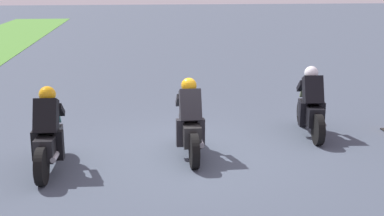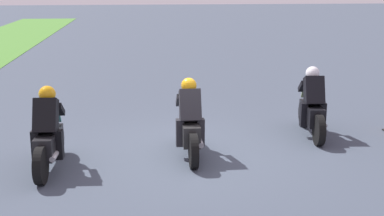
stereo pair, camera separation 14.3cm
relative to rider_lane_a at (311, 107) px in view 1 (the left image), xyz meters
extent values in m
plane|color=#3B4452|center=(-0.88, 2.78, -0.62)|extent=(120.00, 120.00, 0.00)
cylinder|color=black|center=(0.70, -0.07, -0.30)|extent=(0.65, 0.20, 0.64)
cylinder|color=black|center=(-0.69, 0.07, -0.30)|extent=(0.65, 0.20, 0.64)
cube|color=black|center=(0.00, 0.00, -0.12)|extent=(1.13, 0.42, 0.40)
ellipsoid|color=black|center=(0.10, -0.01, 0.18)|extent=(0.51, 0.34, 0.24)
cube|color=red|center=(-0.50, 0.05, -0.10)|extent=(0.08, 0.17, 0.08)
cylinder|color=#A5A5AD|center=(-0.36, -0.12, -0.25)|extent=(0.43, 0.14, 0.10)
cube|color=black|center=(-0.10, 0.01, 0.40)|extent=(0.52, 0.44, 0.66)
sphere|color=silver|center=(0.12, -0.01, 0.74)|extent=(0.33, 0.33, 0.30)
cube|color=gray|center=(0.50, -0.05, 0.22)|extent=(0.18, 0.27, 0.23)
cube|color=black|center=(-0.10, 0.21, -0.12)|extent=(0.19, 0.16, 0.52)
cube|color=black|center=(-0.13, -0.19, -0.12)|extent=(0.19, 0.16, 0.52)
cube|color=black|center=(0.30, 0.15, 0.42)|extent=(0.39, 0.14, 0.31)
cube|color=black|center=(0.27, -0.20, 0.42)|extent=(0.39, 0.14, 0.31)
cylinder|color=black|center=(-0.34, 2.78, -0.30)|extent=(0.64, 0.14, 0.64)
cylinder|color=black|center=(-1.74, 2.77, -0.30)|extent=(0.64, 0.14, 0.64)
cube|color=#272727|center=(-1.04, 2.77, -0.12)|extent=(1.10, 0.33, 0.40)
ellipsoid|color=#272727|center=(-0.94, 2.77, 0.18)|extent=(0.48, 0.30, 0.24)
cube|color=red|center=(-1.55, 2.77, -0.10)|extent=(0.06, 0.16, 0.08)
cylinder|color=#A5A5AD|center=(-1.39, 2.61, -0.25)|extent=(0.42, 0.10, 0.10)
cube|color=#232327|center=(-1.14, 2.77, 0.40)|extent=(0.49, 0.40, 0.66)
sphere|color=orange|center=(-0.92, 2.77, 0.74)|extent=(0.30, 0.30, 0.30)
cube|color=#60574F|center=(-0.54, 2.77, 0.22)|extent=(0.16, 0.26, 0.23)
cube|color=#232327|center=(-1.17, 2.97, -0.12)|extent=(0.18, 0.14, 0.52)
cube|color=#232327|center=(-1.16, 2.57, -0.12)|extent=(0.18, 0.14, 0.52)
cube|color=#232327|center=(-0.76, 2.95, 0.42)|extent=(0.39, 0.10, 0.31)
cube|color=#232327|center=(-0.76, 2.59, 0.42)|extent=(0.39, 0.10, 0.31)
cylinder|color=black|center=(-0.84, 5.31, -0.30)|extent=(0.65, 0.17, 0.64)
cylinder|color=black|center=(-2.24, 5.38, -0.30)|extent=(0.65, 0.17, 0.64)
cube|color=black|center=(-1.54, 5.34, -0.12)|extent=(1.11, 0.37, 0.40)
ellipsoid|color=black|center=(-1.44, 5.34, 0.18)|extent=(0.49, 0.32, 0.24)
cube|color=red|center=(-2.05, 5.37, -0.10)|extent=(0.07, 0.16, 0.08)
cylinder|color=#A5A5AD|center=(-1.90, 5.20, -0.25)|extent=(0.42, 0.12, 0.10)
cube|color=black|center=(-1.64, 5.35, 0.40)|extent=(0.50, 0.42, 0.66)
sphere|color=orange|center=(-1.42, 5.34, 0.74)|extent=(0.31, 0.31, 0.30)
cube|color=teal|center=(-1.04, 5.32, 0.22)|extent=(0.17, 0.27, 0.23)
cube|color=black|center=(-1.65, 5.55, -0.12)|extent=(0.19, 0.15, 0.52)
cube|color=black|center=(-1.67, 5.15, -0.12)|extent=(0.19, 0.15, 0.52)
cube|color=black|center=(-1.25, 5.51, 0.42)|extent=(0.39, 0.12, 0.31)
cube|color=black|center=(-1.27, 5.15, 0.42)|extent=(0.39, 0.12, 0.31)
camera|label=1|loc=(-10.57, 3.84, 2.72)|focal=48.56mm
camera|label=2|loc=(-10.58, 3.70, 2.72)|focal=48.56mm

